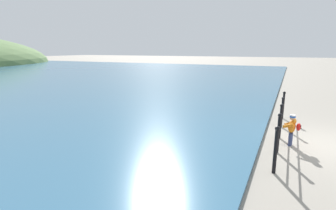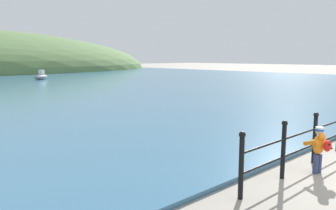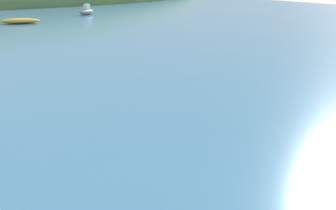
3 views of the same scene
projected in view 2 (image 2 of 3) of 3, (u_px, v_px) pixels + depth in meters
name	position (u px, v px, depth m)	size (l,w,h in m)	color
iron_railing	(315.00, 136.00, 7.57)	(5.91, 0.12, 1.21)	black
child_in_coat	(319.00, 146.00, 6.89)	(0.41, 0.55, 1.00)	navy
boat_blue_hull	(41.00, 76.00, 34.88)	(2.08, 1.70, 1.02)	gray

